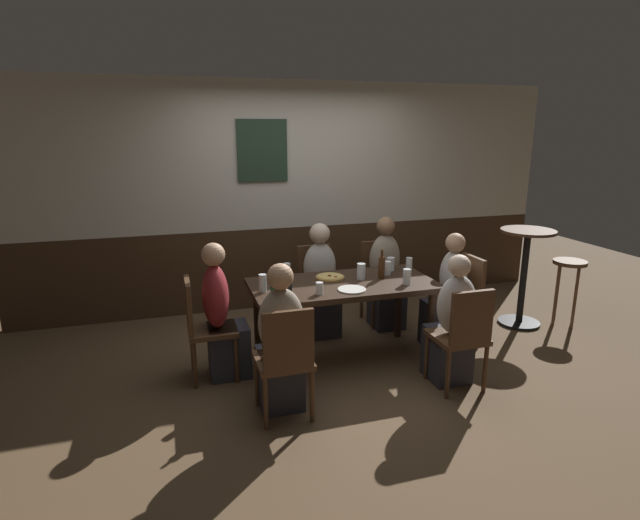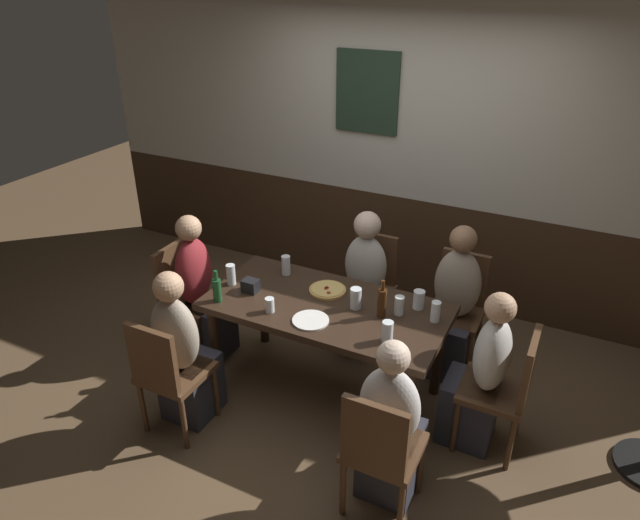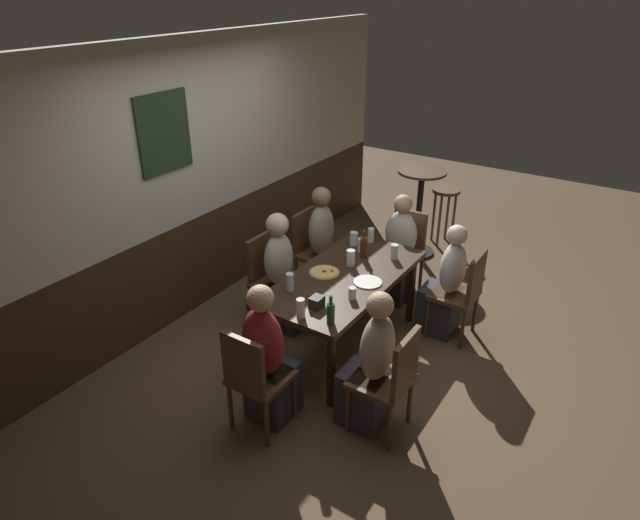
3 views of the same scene
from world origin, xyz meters
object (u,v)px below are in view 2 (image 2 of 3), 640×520
chair_right_near (380,448)px  pint_glass_pale (419,301)px  chair_left_near (167,371)px  tumbler_short (435,313)px  dining_table (326,315)px  chair_head_west (185,293)px  person_head_east (480,381)px  pint_glass_stout (286,266)px  person_head_west (201,298)px  beer_bottle_brown (382,302)px  condiment_caddy (251,286)px  person_right_near (390,432)px  person_mid_far (362,291)px  beer_bottle_green (217,289)px  plate_white_large (311,320)px  person_right_far (453,313)px  pint_glass_amber (387,333)px  chair_mid_far (370,282)px  tumbler_water (231,275)px  highball_clear (399,307)px  chair_head_east (507,386)px  beer_glass_half (356,300)px  beer_glass_tall (270,306)px  chair_right_far (458,303)px  person_left_near (184,358)px

chair_right_near → pint_glass_pale: chair_right_near is taller
chair_left_near → tumbler_short: 1.76m
dining_table → chair_head_west: (-1.24, 0.00, -0.16)m
person_head_east → pint_glass_stout: (-1.53, 0.25, 0.33)m
dining_table → person_head_east: (1.08, 0.00, -0.18)m
person_head_west → beer_bottle_brown: 1.51m
condiment_caddy → person_head_east: bearing=2.9°
person_right_near → person_mid_far: 1.51m
beer_bottle_green → condiment_caddy: (0.13, 0.21, -0.05)m
person_head_east → plate_white_large: bearing=-167.9°
person_right_far → person_head_east: person_right_far is taller
person_head_east → pint_glass_amber: (-0.56, -0.22, 0.33)m
chair_mid_far → beer_bottle_brown: size_ratio=3.28×
tumbler_water → condiment_caddy: bearing=-7.9°
dining_table → plate_white_large: size_ratio=6.83×
beer_bottle_brown → tumbler_water: bearing=-175.5°
chair_head_west → highball_clear: 1.75m
person_right_far → beer_bottle_brown: bearing=-118.2°
chair_left_near → pint_glass_stout: size_ratio=5.88×
pint_glass_stout → beer_bottle_green: 0.59m
person_mid_far → tumbler_water: person_mid_far is taller
chair_head_east → person_right_far: bearing=127.9°
pint_glass_pale → chair_head_west: bearing=-172.5°
pint_glass_pale → beer_glass_half: 0.42m
pint_glass_amber → beer_bottle_green: bearing=-176.4°
pint_glass_amber → tumbler_short: (0.20, 0.35, 0.00)m
dining_table → person_head_east: bearing=0.0°
chair_mid_far → highball_clear: 0.91m
beer_glass_tall → beer_glass_half: bearing=31.5°
person_right_far → pint_glass_stout: 1.29m
chair_right_far → person_head_east: size_ratio=0.78×
person_right_far → condiment_caddy: person_right_far is taller
tumbler_water → pint_glass_amber: 1.27m
person_right_far → chair_head_west: bearing=-161.4°
person_head_east → condiment_caddy: size_ratio=10.21×
person_right_near → person_left_near: bearing=-179.9°
chair_head_west → beer_bottle_brown: (1.63, 0.03, 0.35)m
plate_white_large → person_left_near: bearing=-149.4°
pint_glass_pale → condiment_caddy: 1.17m
person_head_east → pint_glass_pale: person_head_east is taller
chair_left_near → person_mid_far: size_ratio=0.76×
chair_right_far → person_head_west: size_ratio=0.75×
dining_table → chair_head_east: 1.25m
beer_glass_half → pint_glass_pale: bearing=26.3°
chair_left_near → person_head_east: bearing=24.5°
person_right_near → person_head_east: person_head_east is taller
chair_head_east → pint_glass_amber: bearing=-163.3°
person_right_far → pint_glass_pale: bearing=-109.6°
beer_glass_tall → dining_table: bearing=40.1°
person_right_near → chair_head_east: bearing=52.0°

